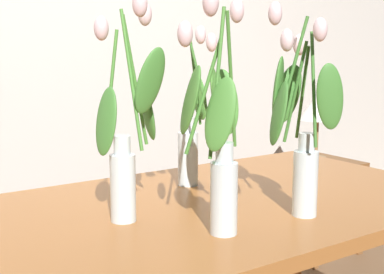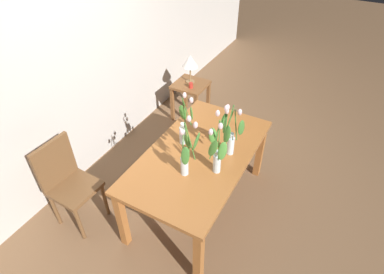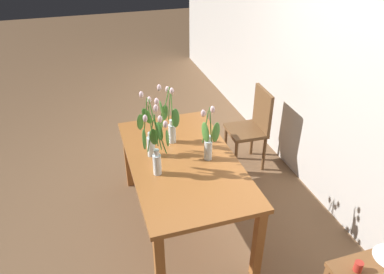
{
  "view_description": "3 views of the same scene",
  "coord_description": "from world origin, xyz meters",
  "px_view_note": "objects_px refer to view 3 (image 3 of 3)",
  "views": [
    {
      "loc": [
        -0.91,
        -1.24,
        1.19
      ],
      "look_at": [
        -0.09,
        -0.03,
        0.95
      ],
      "focal_mm": 49.54,
      "sensor_mm": 36.0,
      "label": 1
    },
    {
      "loc": [
        -1.94,
        -0.99,
        2.7
      ],
      "look_at": [
        -0.06,
        0.05,
        0.95
      ],
      "focal_mm": 29.35,
      "sensor_mm": 36.0,
      "label": 2
    },
    {
      "loc": [
        2.5,
        -0.7,
        2.54
      ],
      "look_at": [
        0.02,
        0.08,
        0.96
      ],
      "focal_mm": 34.43,
      "sensor_mm": 36.0,
      "label": 3
    }
  ],
  "objects_px": {
    "tulip_vase_2": "(150,133)",
    "pillar_candle": "(358,266)",
    "tulip_vase_0": "(157,148)",
    "tulip_vase_1": "(170,122)",
    "dining_chair": "(253,124)",
    "tulip_vase_3": "(209,143)",
    "dining_table": "(183,168)"
  },
  "relations": [
    {
      "from": "tulip_vase_2",
      "to": "pillar_candle",
      "type": "height_order",
      "value": "tulip_vase_2"
    },
    {
      "from": "tulip_vase_0",
      "to": "tulip_vase_1",
      "type": "bearing_deg",
      "value": 152.64
    },
    {
      "from": "tulip_vase_1",
      "to": "dining_chair",
      "type": "bearing_deg",
      "value": 112.42
    },
    {
      "from": "tulip_vase_3",
      "to": "pillar_candle",
      "type": "height_order",
      "value": "tulip_vase_3"
    },
    {
      "from": "dining_table",
      "to": "tulip_vase_2",
      "type": "relative_size",
      "value": 2.75
    },
    {
      "from": "tulip_vase_2",
      "to": "dining_chair",
      "type": "height_order",
      "value": "tulip_vase_2"
    },
    {
      "from": "tulip_vase_3",
      "to": "tulip_vase_2",
      "type": "bearing_deg",
      "value": -117.5
    },
    {
      "from": "pillar_candle",
      "to": "dining_table",
      "type": "bearing_deg",
      "value": -148.07
    },
    {
      "from": "dining_table",
      "to": "tulip_vase_2",
      "type": "height_order",
      "value": "tulip_vase_2"
    },
    {
      "from": "tulip_vase_1",
      "to": "dining_chair",
      "type": "xyz_separation_m",
      "value": [
        -0.43,
        1.05,
        -0.43
      ]
    },
    {
      "from": "tulip_vase_2",
      "to": "dining_chair",
      "type": "relative_size",
      "value": 0.63
    },
    {
      "from": "tulip_vase_3",
      "to": "pillar_candle",
      "type": "xyz_separation_m",
      "value": [
        1.22,
        0.61,
        -0.33
      ]
    },
    {
      "from": "dining_table",
      "to": "tulip_vase_0",
      "type": "xyz_separation_m",
      "value": [
        0.12,
        -0.24,
        0.32
      ]
    },
    {
      "from": "tulip_vase_1",
      "to": "tulip_vase_3",
      "type": "height_order",
      "value": "tulip_vase_1"
    },
    {
      "from": "pillar_candle",
      "to": "tulip_vase_1",
      "type": "bearing_deg",
      "value": -152.13
    },
    {
      "from": "tulip_vase_2",
      "to": "tulip_vase_1",
      "type": "bearing_deg",
      "value": 123.95
    },
    {
      "from": "tulip_vase_1",
      "to": "dining_table",
      "type": "bearing_deg",
      "value": 6.11
    },
    {
      "from": "tulip_vase_2",
      "to": "tulip_vase_3",
      "type": "height_order",
      "value": "tulip_vase_2"
    },
    {
      "from": "tulip_vase_2",
      "to": "tulip_vase_3",
      "type": "distance_m",
      "value": 0.5
    },
    {
      "from": "tulip_vase_0",
      "to": "dining_chair",
      "type": "bearing_deg",
      "value": 123.69
    },
    {
      "from": "tulip_vase_1",
      "to": "pillar_candle",
      "type": "xyz_separation_m",
      "value": [
        1.59,
        0.84,
        -0.36
      ]
    },
    {
      "from": "dining_table",
      "to": "tulip_vase_2",
      "type": "xyz_separation_m",
      "value": [
        -0.15,
        -0.24,
        0.3
      ]
    },
    {
      "from": "dining_chair",
      "to": "dining_table",
      "type": "bearing_deg",
      "value": -54.64
    },
    {
      "from": "tulip_vase_3",
      "to": "dining_chair",
      "type": "bearing_deg",
      "value": 134.52
    },
    {
      "from": "pillar_candle",
      "to": "tulip_vase_0",
      "type": "bearing_deg",
      "value": -138.29
    },
    {
      "from": "tulip_vase_1",
      "to": "dining_chair",
      "type": "height_order",
      "value": "tulip_vase_1"
    },
    {
      "from": "tulip_vase_2",
      "to": "pillar_candle",
      "type": "distance_m",
      "value": 1.83
    },
    {
      "from": "tulip_vase_0",
      "to": "dining_chair",
      "type": "xyz_separation_m",
      "value": [
        -0.84,
        1.27,
        -0.45
      ]
    },
    {
      "from": "tulip_vase_3",
      "to": "dining_chair",
      "type": "distance_m",
      "value": 1.21
    },
    {
      "from": "tulip_vase_2",
      "to": "tulip_vase_3",
      "type": "bearing_deg",
      "value": 62.5
    },
    {
      "from": "tulip_vase_1",
      "to": "tulip_vase_2",
      "type": "bearing_deg",
      "value": -56.05
    },
    {
      "from": "dining_table",
      "to": "tulip_vase_1",
      "type": "relative_size",
      "value": 2.73
    }
  ]
}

